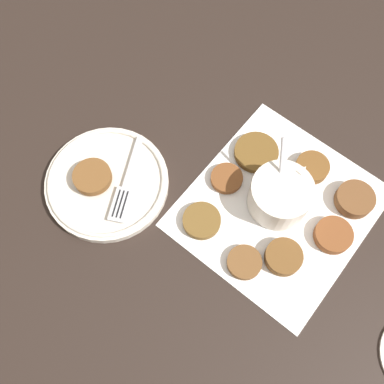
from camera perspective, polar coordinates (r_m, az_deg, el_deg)
ground_plane at (r=0.81m, az=10.57°, el=-3.93°), size 4.00×4.00×0.00m
napkin at (r=0.82m, az=10.88°, el=-1.97°), size 0.35×0.33×0.00m
sauce_bowl at (r=0.80m, az=11.12°, el=-0.49°), size 0.12×0.11×0.12m
fritter_0 at (r=0.85m, az=14.99°, el=3.04°), size 0.06×0.06×0.02m
fritter_1 at (r=0.85m, az=19.95°, el=-0.86°), size 0.07×0.07×0.02m
fritter_2 at (r=0.79m, az=1.23°, el=-3.67°), size 0.07×0.07×0.01m
fritter_3 at (r=0.78m, az=11.54°, el=-8.08°), size 0.06×0.06×0.02m
fritter_4 at (r=0.85m, az=8.16°, el=5.02°), size 0.08×0.08×0.01m
fritter_5 at (r=0.82m, az=4.46°, el=1.77°), size 0.06×0.06×0.01m
fritter_6 at (r=0.77m, az=6.66°, el=-8.86°), size 0.06×0.06×0.01m
fritter_7 at (r=0.82m, az=17.49°, el=-5.23°), size 0.07×0.07×0.02m
serving_plate at (r=0.83m, az=-10.75°, el=1.23°), size 0.22×0.22×0.02m
fritter_on_plate at (r=0.82m, az=-12.54°, el=1.90°), size 0.07×0.07×0.02m
fork at (r=0.81m, az=-8.44°, el=0.62°), size 0.16×0.11×0.00m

